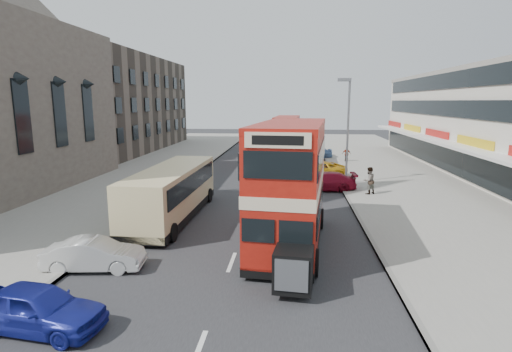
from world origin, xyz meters
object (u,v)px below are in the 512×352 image
at_px(car_right_a, 324,181).
at_px(car_right_b, 318,170).
at_px(bus_second, 287,140).
at_px(pedestrian_far, 346,154).
at_px(coach, 172,191).
at_px(car_right_c, 313,152).
at_px(cyclist, 306,178).
at_px(bus_main, 291,184).
at_px(car_left_front, 94,255).
at_px(car_left_near, 37,308).
at_px(street_lamp, 347,123).
at_px(pedestrian_near, 369,180).

relative_size(car_right_a, car_right_b, 0.93).
bearing_deg(car_right_b, bus_second, -159.07).
bearing_deg(pedestrian_far, car_right_a, -89.03).
relative_size(coach, car_right_a, 2.15).
relative_size(car_right_c, cyclist, 2.28).
relative_size(bus_main, pedestrian_far, 6.53).
distance_m(bus_second, car_left_front, 28.83).
distance_m(car_left_near, car_right_b, 25.93).
bearing_deg(bus_second, street_lamp, 116.90).
bearing_deg(car_right_a, car_left_near, -29.39).
relative_size(car_left_near, cyclist, 2.07).
height_order(coach, car_right_a, coach).
bearing_deg(bus_main, car_right_c, -88.90).
relative_size(car_right_c, pedestrian_near, 2.31).
distance_m(car_left_near, pedestrian_near, 21.60).
distance_m(pedestrian_near, cyclist, 5.17).
xyz_separation_m(bus_second, coach, (-6.05, -20.77, -0.93)).
relative_size(coach, pedestrian_far, 6.55).
distance_m(car_right_a, cyclist, 2.00).
distance_m(bus_second, car_right_a, 13.39).
bearing_deg(car_right_b, car_right_a, 3.28).
relative_size(bus_main, cyclist, 5.21).
distance_m(car_left_near, car_right_c, 37.10).
height_order(bus_main, pedestrian_far, bus_main).
xyz_separation_m(street_lamp, bus_second, (-4.69, 10.71, -2.31)).
bearing_deg(pedestrian_far, car_left_front, -100.01).
distance_m(bus_second, pedestrian_near, 15.60).
distance_m(car_left_near, car_left_front, 4.17).
bearing_deg(bus_second, pedestrian_far, -167.04).
distance_m(coach, car_left_front, 7.26).
distance_m(bus_second, car_right_b, 8.53).
xyz_separation_m(car_left_front, car_right_b, (9.76, 20.04, 0.07)).
relative_size(coach, car_left_front, 2.66).
bearing_deg(car_left_front, car_left_near, 179.13).
xyz_separation_m(car_left_front, pedestrian_far, (13.33, 28.99, 0.29)).
height_order(bus_second, car_right_c, bus_second).
bearing_deg(pedestrian_far, car_right_b, -97.06).
bearing_deg(car_right_c, bus_second, -42.12).
distance_m(coach, car_left_near, 11.33).
bearing_deg(car_right_b, car_left_front, -24.32).
distance_m(street_lamp, car_right_a, 5.01).
bearing_deg(car_right_a, car_right_c, 177.05).
bearing_deg(car_right_c, pedestrian_far, 46.74).
distance_m(bus_main, car_right_b, 16.96).
height_order(bus_second, car_right_a, bus_second).
relative_size(bus_second, car_right_b, 1.75).
bearing_deg(coach, street_lamp, 44.34).
distance_m(coach, pedestrian_far, 25.11).
height_order(bus_main, car_left_near, bus_main).
xyz_separation_m(car_right_b, pedestrian_far, (3.57, 8.95, 0.22)).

